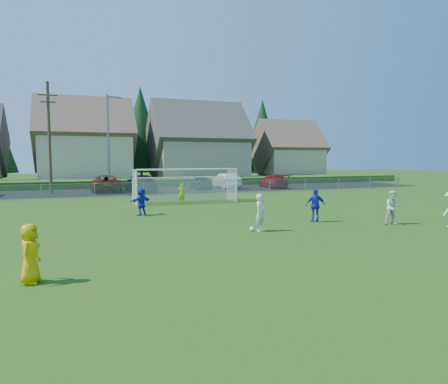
{
  "coord_description": "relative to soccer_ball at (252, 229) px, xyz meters",
  "views": [
    {
      "loc": [
        -7.66,
        -12.14,
        3.24
      ],
      "look_at": [
        0.0,
        8.0,
        1.4
      ],
      "focal_mm": 32.0,
      "sensor_mm": 36.0,
      "label": 1
    }
  ],
  "objects": [
    {
      "name": "tree_row",
      "position": [
        1.34,
        45.0,
        6.8
      ],
      "size": [
        65.98,
        12.36,
        13.8
      ],
      "color": "#382616",
      "rests_on": "ground"
    },
    {
      "name": "soccer_goal",
      "position": [
        0.29,
        12.31,
        1.52
      ],
      "size": [
        7.42,
        1.9,
        2.5
      ],
      "color": "white",
      "rests_on": "ground"
    },
    {
      "name": "goalkeeper",
      "position": [
        -0.11,
        11.76,
        0.6
      ],
      "size": [
        0.55,
        0.4,
        1.42
      ],
      "primitive_type": "imported",
      "rotation": [
        0.0,
        0.0,
        3.03
      ],
      "color": "#B8EB1B",
      "rests_on": "ground"
    },
    {
      "name": "houses_row",
      "position": [
        2.27,
        38.73,
        7.22
      ],
      "size": [
        53.9,
        11.45,
        13.27
      ],
      "color": "tan",
      "rests_on": "ground"
    },
    {
      "name": "ground",
      "position": [
        0.29,
        -3.74,
        -0.11
      ],
      "size": [
        160.0,
        160.0,
        0.0
      ],
      "primitive_type": "plane",
      "color": "#193D0C",
      "rests_on": "ground"
    },
    {
      "name": "referee",
      "position": [
        -8.46,
        -4.64,
        0.67
      ],
      "size": [
        0.68,
        0.87,
        1.56
      ],
      "primitive_type": "imported",
      "rotation": [
        0.0,
        0.0,
        1.3
      ],
      "color": "#E5B404",
      "rests_on": "ground"
    },
    {
      "name": "player_white_b",
      "position": [
        7.18,
        -0.79,
        0.72
      ],
      "size": [
        0.98,
        0.88,
        1.67
      ],
      "primitive_type": "imported",
      "rotation": [
        0.0,
        0.0,
        -0.37
      ],
      "color": "silver",
      "rests_on": "ground"
    },
    {
      "name": "player_blue_b",
      "position": [
        -3.76,
        6.78,
        0.66
      ],
      "size": [
        1.45,
        1.17,
        1.55
      ],
      "primitive_type": "imported",
      "rotation": [
        0.0,
        0.0,
        3.73
      ],
      "color": "#1425C3",
      "rests_on": "ground"
    },
    {
      "name": "soccer_ball",
      "position": [
        0.0,
        0.0,
        0.0
      ],
      "size": [
        0.22,
        0.22,
        0.22
      ],
      "primitive_type": "sphere",
      "color": "white",
      "rests_on": "ground"
    },
    {
      "name": "car_d",
      "position": [
        -1.3,
        22.59,
        0.71
      ],
      "size": [
        2.64,
        5.75,
        1.63
      ],
      "primitive_type": "imported",
      "rotation": [
        0.0,
        0.0,
        3.21
      ],
      "color": "black",
      "rests_on": "ground"
    },
    {
      "name": "asphalt_lot",
      "position": [
        0.29,
        23.76,
        -0.1
      ],
      "size": [
        60.0,
        60.0,
        0.0
      ],
      "primitive_type": "plane",
      "color": "black",
      "rests_on": "ground"
    },
    {
      "name": "car_f",
      "position": [
        8.07,
        24.05,
        0.68
      ],
      "size": [
        1.71,
        4.82,
        1.59
      ],
      "primitive_type": "imported",
      "rotation": [
        0.0,
        0.0,
        3.13
      ],
      "color": "silver",
      "rests_on": "ground"
    },
    {
      "name": "streetlight",
      "position": [
        -4.15,
        22.26,
        4.73
      ],
      "size": [
        1.38,
        0.18,
        9.0
      ],
      "color": "slate",
      "rests_on": "ground"
    },
    {
      "name": "car_c",
      "position": [
        -4.38,
        23.99,
        0.69
      ],
      "size": [
        2.73,
        5.78,
        1.6
      ],
      "primitive_type": "imported",
      "rotation": [
        0.0,
        0.0,
        3.13
      ],
      "color": "#5B190A",
      "rests_on": "ground"
    },
    {
      "name": "chainlink_fence",
      "position": [
        0.29,
        18.26,
        0.52
      ],
      "size": [
        52.06,
        0.06,
        1.2
      ],
      "color": "gray",
      "rests_on": "ground"
    },
    {
      "name": "player_white_a",
      "position": [
        0.35,
        -0.1,
        0.72
      ],
      "size": [
        0.72,
        0.69,
        1.66
      ],
      "primitive_type": "imported",
      "rotation": [
        0.0,
        0.0,
        0.68
      ],
      "color": "silver",
      "rests_on": "ground"
    },
    {
      "name": "utility_pole",
      "position": [
        -9.21,
        23.26,
        5.04
      ],
      "size": [
        1.6,
        0.26,
        10.0
      ],
      "color": "#473321",
      "rests_on": "ground"
    },
    {
      "name": "grass_embankment",
      "position": [
        0.29,
        31.26,
        0.29
      ],
      "size": [
        70.0,
        6.0,
        0.8
      ],
      "primitive_type": "cube",
      "color": "#1E420F",
      "rests_on": "ground"
    },
    {
      "name": "car_e",
      "position": [
        5.09,
        23.82,
        0.57
      ],
      "size": [
        1.77,
        4.04,
        1.36
      ],
      "primitive_type": "imported",
      "rotation": [
        0.0,
        0.0,
        3.1
      ],
      "color": "#15254B",
      "rests_on": "ground"
    },
    {
      "name": "player_blue_a",
      "position": [
        4.12,
        1.25,
        0.74
      ],
      "size": [
        1.07,
        0.69,
        1.7
      ],
      "primitive_type": "imported",
      "rotation": [
        0.0,
        0.0,
        2.84
      ],
      "color": "#1425C3",
      "rests_on": "ground"
    },
    {
      "name": "car_g",
      "position": [
        13.09,
        22.84,
        0.62
      ],
      "size": [
        2.61,
        5.21,
        1.45
      ],
      "primitive_type": "imported",
      "rotation": [
        0.0,
        0.0,
        3.02
      ],
      "color": "maroon",
      "rests_on": "ground"
    }
  ]
}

